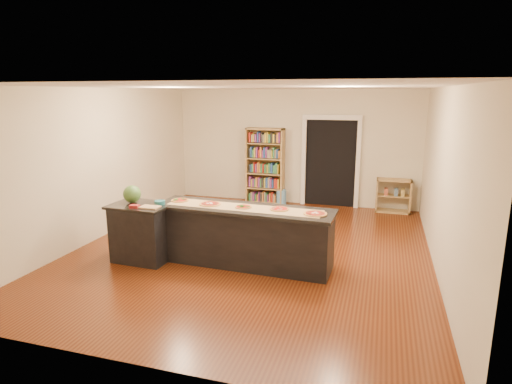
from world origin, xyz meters
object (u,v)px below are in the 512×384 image
(bookshelf, at_px, (265,166))
(kitchen_island, at_px, (244,236))
(watermelon, at_px, (132,194))
(side_counter, at_px, (142,232))
(waste_bin, at_px, (281,197))
(low_shelf, at_px, (393,196))

(bookshelf, bearing_deg, kitchen_island, -79.29)
(kitchen_island, relative_size, watermelon, 10.01)
(kitchen_island, height_order, side_counter, side_counter)
(watermelon, bearing_deg, kitchen_island, 7.75)
(side_counter, distance_m, watermelon, 0.64)
(waste_bin, bearing_deg, bookshelf, 174.97)
(side_counter, bearing_deg, low_shelf, 49.47)
(low_shelf, bearing_deg, kitchen_island, -120.63)
(side_counter, relative_size, watermelon, 3.35)
(side_counter, xyz_separation_m, watermelon, (-0.18, 0.06, 0.61))
(waste_bin, bearing_deg, side_counter, -107.61)
(bookshelf, distance_m, watermelon, 4.34)
(side_counter, relative_size, bookshelf, 0.51)
(side_counter, distance_m, waste_bin, 4.44)
(side_counter, height_order, watermelon, watermelon)
(bookshelf, xyz_separation_m, watermelon, (-1.09, -4.20, 0.16))
(side_counter, height_order, waste_bin, side_counter)
(kitchen_island, xyz_separation_m, side_counter, (-1.65, -0.31, 0.00))
(bookshelf, bearing_deg, watermelon, -104.54)
(bookshelf, bearing_deg, side_counter, -101.98)
(side_counter, bearing_deg, kitchen_island, 13.30)
(kitchen_island, xyz_separation_m, low_shelf, (2.34, 3.95, -0.09))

